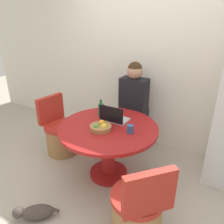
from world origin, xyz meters
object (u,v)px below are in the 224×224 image
object	(u,v)px
cat	(35,212)
person_seated	(135,101)
fruit_bowl	(101,127)
laptop	(114,118)
chair_near_right_corner	(138,212)
dining_table	(108,139)
chair_left_side	(61,135)
bottle	(101,109)

from	to	relation	value
cat	person_seated	bearing A→B (deg)	-137.74
fruit_bowl	laptop	bearing A→B (deg)	86.83
chair_near_right_corner	fruit_bowl	size ratio (longest dim) A/B	3.42
dining_table	chair_left_side	bearing A→B (deg)	173.03
chair_near_right_corner	bottle	world-z (taller)	bottle
chair_left_side	cat	world-z (taller)	chair_left_side
chair_left_side	person_seated	distance (m)	1.24
laptop	chair_left_side	bearing A→B (deg)	3.31
person_seated	laptop	world-z (taller)	person_seated
chair_left_side	laptop	distance (m)	1.03
chair_near_right_corner	person_seated	xyz separation A→B (m)	(-0.72, 1.44, 0.48)
chair_near_right_corner	bottle	size ratio (longest dim) A/B	3.83
cat	fruit_bowl	bearing A→B (deg)	-146.57
cat	chair_near_right_corner	bearing A→B (deg)	161.25
dining_table	cat	xyz separation A→B (m)	(-0.29, -0.98, -0.46)
laptop	cat	size ratio (longest dim) A/B	0.85
chair_near_right_corner	chair_left_side	distance (m)	1.76
person_seated	bottle	xyz separation A→B (m)	(-0.21, -0.60, 0.04)
fruit_bowl	cat	bearing A→B (deg)	-107.16
chair_near_right_corner	cat	bearing A→B (deg)	-27.77
chair_near_right_corner	person_seated	size ratio (longest dim) A/B	0.64
chair_near_right_corner	cat	size ratio (longest dim) A/B	2.23
bottle	cat	xyz separation A→B (m)	(-0.05, -1.21, -0.73)
chair_near_right_corner	person_seated	bearing A→B (deg)	-111.95
laptop	cat	world-z (taller)	laptop
person_seated	laptop	distance (m)	0.66
fruit_bowl	cat	xyz separation A→B (m)	(-0.27, -0.86, -0.67)
person_seated	cat	size ratio (longest dim) A/B	3.51
person_seated	bottle	size ratio (longest dim) A/B	6.02
person_seated	fruit_bowl	distance (m)	0.94
chair_left_side	bottle	size ratio (longest dim) A/B	3.83
dining_table	chair_near_right_corner	bearing A→B (deg)	-41.56
dining_table	chair_left_side	world-z (taller)	chair_left_side
laptop	fruit_bowl	distance (m)	0.28
chair_near_right_corner	bottle	bearing A→B (deg)	-90.31
laptop	cat	bearing A→B (deg)	76.14
laptop	chair_near_right_corner	bearing A→B (deg)	132.04
person_seated	cat	world-z (taller)	person_seated
dining_table	laptop	xyz separation A→B (m)	(-0.01, 0.16, 0.23)
fruit_bowl	cat	distance (m)	1.13
chair_left_side	fruit_bowl	xyz separation A→B (m)	(0.89, -0.23, 0.47)
chair_left_side	fruit_bowl	distance (m)	1.03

